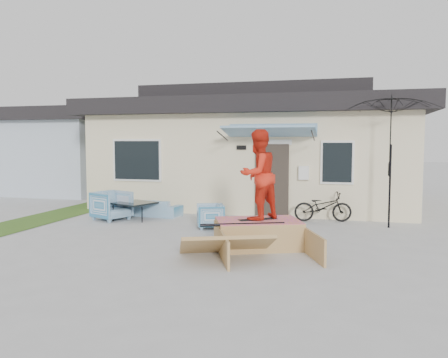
% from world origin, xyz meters
% --- Properties ---
extents(ground, '(90.00, 90.00, 0.00)m').
position_xyz_m(ground, '(0.00, 0.00, 0.00)').
color(ground, '#ABABAB').
rests_on(ground, ground).
extents(grass_strip, '(1.40, 8.00, 0.01)m').
position_xyz_m(grass_strip, '(-5.20, 2.00, 0.00)').
color(grass_strip, '#355A1E').
rests_on(grass_strip, ground).
extents(house, '(10.80, 8.49, 4.10)m').
position_xyz_m(house, '(0.00, 7.99, 1.94)').
color(house, beige).
rests_on(house, ground).
extents(neighbor_house, '(8.60, 7.60, 3.50)m').
position_xyz_m(neighbor_house, '(-10.50, 10.00, 1.78)').
color(neighbor_house, '#A2B0C1').
rests_on(neighbor_house, ground).
extents(loveseat, '(1.67, 0.66, 0.64)m').
position_xyz_m(loveseat, '(-2.38, 3.83, 0.32)').
color(loveseat, teal).
rests_on(loveseat, ground).
extents(armchair_left, '(1.08, 1.11, 0.89)m').
position_xyz_m(armchair_left, '(-3.21, 2.87, 0.44)').
color(armchair_left, teal).
rests_on(armchair_left, ground).
extents(armchair_right, '(0.81, 0.83, 0.67)m').
position_xyz_m(armchair_right, '(-0.23, 2.45, 0.34)').
color(armchair_right, teal).
rests_on(armchair_right, ground).
extents(coffee_table, '(1.25, 1.25, 0.48)m').
position_xyz_m(coffee_table, '(-2.66, 3.16, 0.24)').
color(coffee_table, black).
rests_on(coffee_table, ground).
extents(bicycle, '(1.62, 0.84, 0.99)m').
position_xyz_m(bicycle, '(2.45, 4.14, 0.49)').
color(bicycle, black).
rests_on(bicycle, ground).
extents(patio_umbrella, '(2.61, 2.47, 2.20)m').
position_xyz_m(patio_umbrella, '(4.11, 3.68, 1.75)').
color(patio_umbrella, black).
rests_on(patio_umbrella, ground).
extents(skate_ramp, '(2.39, 2.69, 0.56)m').
position_xyz_m(skate_ramp, '(1.33, 0.69, 0.28)').
color(skate_ramp, '#A57E49').
rests_on(skate_ramp, ground).
extents(skateboard, '(0.78, 0.64, 0.05)m').
position_xyz_m(skateboard, '(1.30, 0.74, 0.58)').
color(skateboard, black).
rests_on(skateboard, skate_ramp).
extents(skater, '(1.08, 1.14, 1.84)m').
position_xyz_m(skater, '(1.30, 0.74, 1.53)').
color(skater, red).
rests_on(skater, skateboard).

